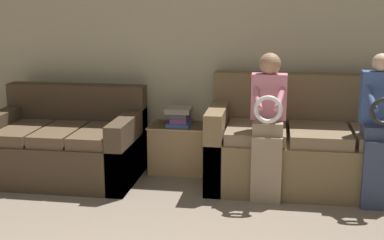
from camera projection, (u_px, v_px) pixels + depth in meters
name	position (u px, v px, depth m)	size (l,w,h in m)	color
wall_back	(206.00, 43.00, 5.40)	(7.60, 0.06, 2.55)	#BCB293
couch_main	(317.00, 149.00, 4.96)	(2.01, 0.92, 1.01)	brown
couch_side	(66.00, 146.00, 5.22)	(1.43, 0.95, 0.87)	#473828
child_left_seated	(268.00, 119.00, 4.58)	(0.31, 0.38, 1.27)	gray
child_right_seated	(379.00, 124.00, 4.44)	(0.30, 0.37, 1.28)	#384260
side_shelf	(180.00, 147.00, 5.41)	(0.59, 0.44, 0.48)	tan
book_stack	(180.00, 116.00, 5.33)	(0.25, 0.33, 0.18)	#33569E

